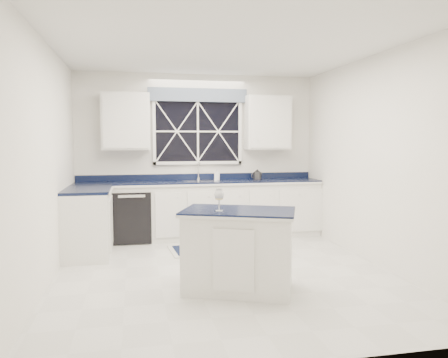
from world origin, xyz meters
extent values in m
plane|color=beige|center=(0.00, 0.00, 0.00)|extent=(4.50, 4.50, 0.00)
cube|color=silver|center=(0.00, 2.25, 1.35)|extent=(4.00, 0.10, 2.70)
cube|color=silver|center=(0.00, 1.95, 0.45)|extent=(3.98, 0.60, 0.90)
cube|color=silver|center=(-1.70, 1.15, 0.45)|extent=(0.60, 1.00, 0.90)
cube|color=black|center=(0.00, 1.95, 0.92)|extent=(3.98, 0.64, 0.04)
cube|color=black|center=(-1.10, 1.95, 0.41)|extent=(0.60, 0.58, 0.82)
cube|color=black|center=(0.00, 2.22, 1.75)|extent=(1.40, 0.02, 1.00)
cube|color=slate|center=(0.00, 2.16, 2.35)|extent=(1.65, 0.04, 0.22)
cube|color=silver|center=(-1.18, 2.08, 1.90)|extent=(0.75, 0.34, 0.90)
cube|color=silver|center=(1.18, 2.08, 1.90)|extent=(0.75, 0.34, 0.90)
cylinder|color=silver|center=(0.00, 2.17, 0.96)|extent=(0.05, 0.05, 0.04)
cylinder|color=silver|center=(0.00, 2.17, 1.10)|extent=(0.02, 0.02, 0.28)
cylinder|color=silver|center=(0.00, 2.08, 1.23)|extent=(0.02, 0.18, 0.02)
cube|color=silver|center=(0.02, -0.64, 0.42)|extent=(1.27, 1.02, 0.83)
cube|color=black|center=(0.02, -0.64, 0.85)|extent=(1.34, 1.09, 0.04)
cube|color=#B4B4AF|center=(0.03, 1.14, 0.01)|extent=(1.23, 0.81, 0.01)
cube|color=black|center=(0.03, 1.14, 0.02)|extent=(1.09, 0.67, 0.01)
cylinder|color=#2D2C2F|center=(1.00, 2.07, 1.00)|extent=(0.19, 0.19, 0.12)
cone|color=#2D2C2F|center=(1.00, 2.07, 1.09)|extent=(0.16, 0.16, 0.05)
torus|color=#2D2C2F|center=(0.93, 2.04, 1.01)|extent=(0.10, 0.05, 0.10)
cylinder|color=#2D2C2F|center=(1.08, 2.10, 1.02)|extent=(0.06, 0.04, 0.08)
cylinder|color=silver|center=(-0.20, -0.68, 0.87)|extent=(0.08, 0.08, 0.01)
cylinder|color=silver|center=(-0.20, -0.68, 0.94)|extent=(0.01, 0.01, 0.12)
ellipsoid|color=silver|center=(-0.20, -0.68, 1.04)|extent=(0.10, 0.10, 0.12)
cylinder|color=#EDD27D|center=(-0.20, -0.68, 1.02)|extent=(0.08, 0.08, 0.05)
imported|color=silver|center=(0.30, 2.06, 1.04)|extent=(0.10, 0.11, 0.19)
camera|label=1|loc=(-1.05, -5.07, 1.60)|focal=35.00mm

